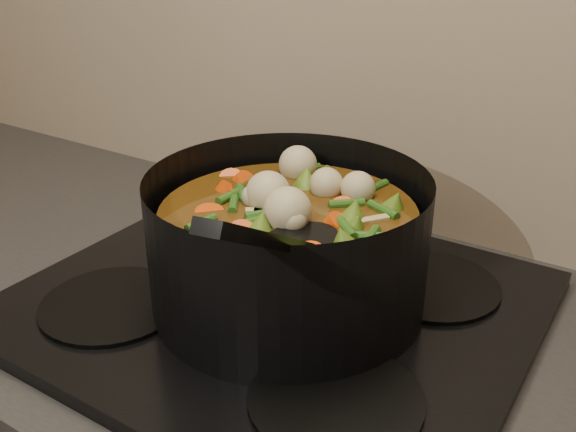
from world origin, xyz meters
The scene contains 3 objects.
stovetop centered at (0.00, 1.93, 0.92)m, with size 0.62×0.54×0.03m.
stockpot centered at (0.02, 1.93, 1.01)m, with size 0.34×0.45×0.25m.
saucepan centered at (-0.20, 2.05, 0.98)m, with size 0.15×0.15×0.12m.
Camera 1 is at (0.39, 1.35, 1.38)m, focal length 40.00 mm.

